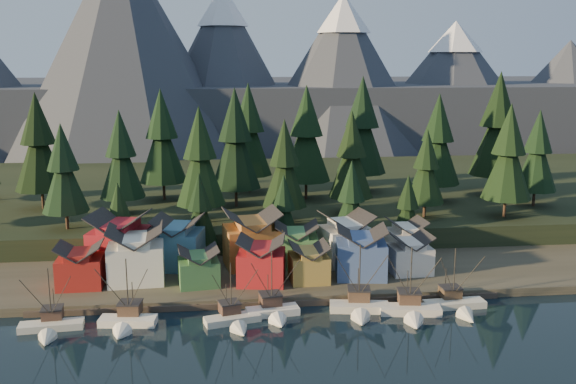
{
  "coord_description": "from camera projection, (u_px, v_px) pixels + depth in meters",
  "views": [
    {
      "loc": [
        -7.94,
        -86.82,
        41.07
      ],
      "look_at": [
        4.79,
        30.0,
        16.63
      ],
      "focal_mm": 40.0,
      "sensor_mm": 36.0,
      "label": 1
    }
  ],
  "objects": [
    {
      "name": "boat_2",
      "position": [
        234.0,
        312.0,
        100.58
      ],
      "size": [
        9.51,
        9.99,
        10.79
      ],
      "rotation": [
        0.0,
        0.0,
        0.25
      ],
      "color": "beige",
      "rests_on": "ground"
    },
    {
      "name": "tree_hill_8",
      "position": [
        306.0,
        137.0,
        160.83
      ],
      "size": [
        12.39,
        12.39,
        28.87
      ],
      "color": "#332319",
      "rests_on": "hillside"
    },
    {
      "name": "boat_0",
      "position": [
        50.0,
        320.0,
        97.94
      ],
      "size": [
        10.12,
        10.86,
        10.77
      ],
      "rotation": [
        0.0,
        0.0,
        0.1
      ],
      "color": "beige",
      "rests_on": "ground"
    },
    {
      "name": "boat_4",
      "position": [
        360.0,
        299.0,
        105.08
      ],
      "size": [
        10.36,
        11.0,
        12.51
      ],
      "rotation": [
        0.0,
        0.0,
        -0.15
      ],
      "color": "beige",
      "rests_on": "ground"
    },
    {
      "name": "dock",
      "position": [
        269.0,
        301.0,
        109.66
      ],
      "size": [
        80.0,
        4.0,
        1.0
      ],
      "primitive_type": "cube",
      "color": "#483E33",
      "rests_on": "ground"
    },
    {
      "name": "tree_hill_13",
      "position": [
        508.0,
        156.0,
        142.28
      ],
      "size": [
        11.0,
        11.0,
        25.63
      ],
      "color": "#332319",
      "rests_on": "hillside"
    },
    {
      "name": "tree_hill_14",
      "position": [
        498.0,
        128.0,
        165.77
      ],
      "size": [
        13.78,
        13.78,
        32.1
      ],
      "color": "#332319",
      "rests_on": "hillside"
    },
    {
      "name": "boat_1",
      "position": [
        126.0,
        313.0,
        99.62
      ],
      "size": [
        9.41,
        10.04,
        11.88
      ],
      "rotation": [
        0.0,
        0.0,
        -0.12
      ],
      "color": "white",
      "rests_on": "ground"
    },
    {
      "name": "hillside",
      "position": [
        248.0,
        197.0,
        180.69
      ],
      "size": [
        420.0,
        100.0,
        6.0
      ],
      "primitive_type": "cube",
      "color": "black",
      "rests_on": "ground"
    },
    {
      "name": "shore_strip",
      "position": [
        260.0,
        258.0,
        132.48
      ],
      "size": [
        400.0,
        50.0,
        1.5
      ],
      "primitive_type": "cube",
      "color": "#353227",
      "rests_on": "ground"
    },
    {
      "name": "tree_shore_4",
      "position": [
        407.0,
        209.0,
        133.82
      ],
      "size": [
        6.94,
        6.94,
        16.16
      ],
      "color": "#332319",
      "rests_on": "shore_strip"
    },
    {
      "name": "tree_hill_3",
      "position": [
        121.0,
        158.0,
        145.02
      ],
      "size": [
        10.33,
        10.33,
        24.06
      ],
      "color": "#332319",
      "rests_on": "hillside"
    },
    {
      "name": "boat_3",
      "position": [
        274.0,
        303.0,
        103.61
      ],
      "size": [
        9.15,
        9.79,
        11.75
      ],
      "rotation": [
        0.0,
        0.0,
        0.15
      ],
      "color": "white",
      "rests_on": "ground"
    },
    {
      "name": "house_back_4",
      "position": [
        346.0,
        237.0,
        126.15
      ],
      "size": [
        10.78,
        10.5,
        9.96
      ],
      "rotation": [
        0.0,
        0.0,
        0.21
      ],
      "color": "white",
      "rests_on": "shore_strip"
    },
    {
      "name": "house_back_3",
      "position": [
        296.0,
        243.0,
        124.64
      ],
      "size": [
        8.87,
        8.01,
        8.49
      ],
      "rotation": [
        0.0,
        0.0,
        -0.07
      ],
      "color": "#437D46",
      "rests_on": "shore_strip"
    },
    {
      "name": "ground",
      "position": [
        278.0,
        345.0,
        93.7
      ],
      "size": [
        500.0,
        500.0,
        0.0
      ],
      "primitive_type": "plane",
      "color": "black",
      "rests_on": "ground"
    },
    {
      "name": "mountain_ridge",
      "position": [
        226.0,
        92.0,
        295.84
      ],
      "size": [
        560.0,
        190.0,
        90.0
      ],
      "color": "#3F4552",
      "rests_on": "ground"
    },
    {
      "name": "house_front_5",
      "position": [
        361.0,
        251.0,
        117.83
      ],
      "size": [
        10.03,
        9.32,
        9.47
      ],
      "rotation": [
        0.0,
        0.0,
        -0.13
      ],
      "color": "#374F83",
      "rests_on": "shore_strip"
    },
    {
      "name": "tree_shore_0",
      "position": [
        119.0,
        217.0,
        127.61
      ],
      "size": [
        6.78,
        6.78,
        15.81
      ],
      "color": "#332319",
      "rests_on": "shore_strip"
    },
    {
      "name": "tree_hill_17",
      "position": [
        537.0,
        154.0,
        153.54
      ],
      "size": [
        10.05,
        10.05,
        23.41
      ],
      "color": "#332319",
      "rests_on": "hillside"
    },
    {
      "name": "tree_hill_4",
      "position": [
        162.0,
        139.0,
        160.02
      ],
      "size": [
        12.05,
        12.05,
        28.07
      ],
      "color": "#332319",
      "rests_on": "hillside"
    },
    {
      "name": "house_front_6",
      "position": [
        410.0,
        252.0,
        120.49
      ],
      "size": [
        7.86,
        7.47,
        7.48
      ],
      "rotation": [
        0.0,
        0.0,
        0.05
      ],
      "color": "silver",
      "rests_on": "shore_strip"
    },
    {
      "name": "tree_shore_3",
      "position": [
        351.0,
        202.0,
        132.18
      ],
      "size": [
        8.34,
        8.34,
        19.42
      ],
      "color": "#332319",
      "rests_on": "shore_strip"
    },
    {
      "name": "tree_hill_12",
      "position": [
        438.0,
        143.0,
        158.6
      ],
      "size": [
        11.57,
        11.57,
        26.95
      ],
      "color": "#332319",
      "rests_on": "hillside"
    },
    {
      "name": "tree_shore_1",
      "position": [
        200.0,
        211.0,
        129.12
      ],
      "size": [
        7.5,
        7.5,
        17.46
      ],
      "color": "#332319",
      "rests_on": "shore_strip"
    },
    {
      "name": "house_back_0",
      "position": [
        120.0,
        240.0,
        121.69
      ],
      "size": [
        12.05,
        11.74,
        11.07
      ],
      "rotation": [
        0.0,
        0.0,
        -0.22
      ],
      "color": "maroon",
      "rests_on": "shore_strip"
    },
    {
      "name": "tree_hill_6",
      "position": [
        235.0,
        142.0,
        152.13
      ],
      "size": [
        12.3,
        12.3,
        28.65
      ],
      "color": "#332319",
      "rests_on": "hillside"
    },
    {
      "name": "tree_hill_2",
      "position": [
        63.0,
        172.0,
        132.47
      ],
      "size": [
        9.6,
        9.6,
        22.35
      ],
      "color": "#332319",
      "rests_on": "hillside"
    },
    {
      "name": "house_back_2",
      "position": [
        252.0,
        237.0,
        124.09
      ],
      "size": [
        11.59,
        10.88,
        10.98
      ],
      "rotation": [
        0.0,
        0.0,
        0.14
      ],
      "color": "#B06C2D",
      "rests_on": "shore_strip"
    },
    {
      "name": "tree_hill_5",
      "position": [
        200.0,
        160.0,
        137.04
      ],
      "size": [
        10.94,
        10.94,
        25.5
      ],
      "color": "#332319",
      "rests_on": "hillside"
    },
    {
      "name": "tree_shore_2",
      "position": [
        284.0,
        211.0,
        130.99
      ],
      "size": [
        7.22,
        7.22,
        16.81
      ],
      "color": "#332319",
      "rests_on": "shore_strip"
    },
    {
      "name": "house_front_3",
      "position": [
        261.0,
        259.0,
        114.74
      ],
      "size": [
        9.36,
        9.04,
        8.41
      ],
      "rotation": [
        0.0,
        0.0,
        -0.15
      ],
      "color": "maroon",
      "rests_on": "shore_strip"
    },
    {
      "name": "tree_hill_1",
      "position": [
        39.0,
        146.0,
        150.28
      ],
      "size": [
        11.89,
        11.89,
        27.69
      ],
      "color": "#332319",
      "rests_on": "hillside"
    },
    {
      "name": "tree_hill_15",
      "position": [
        249.0,
        133.0,
        169.05
      ],
      "size": [
        12.49,
        12.49,
        29.09
      ],
      "color": "#332319",
      "rests_on": "hillside"
    },
    {
      "name": "house_front_0",
      "position": [
        80.0,
        264.0,
        113.06
      ],
      "size": [
        7.96,
        7.55,
        7.77
      ],
      "rotation": [
        0.0,
        0.0,
        0.03
      ],
      "color": "maroon",
      "rests_on": "shore_strip"
    },
    {
      "name": "boat_6",
      "position": [
        458.0,
        298.0,
        106.53
      ],
      "size": [
        10.77,
        11.64,
        11.29
      ],
      "rotation": [
        0.0,
        0.0,
        0.05
      ],
      "color": "beige",
      "rests_on": "ground"
    },
    {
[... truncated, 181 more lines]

